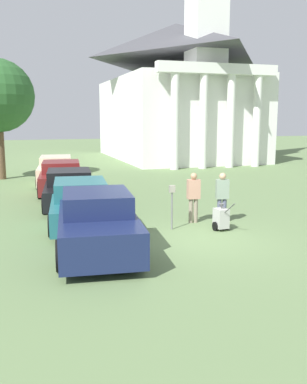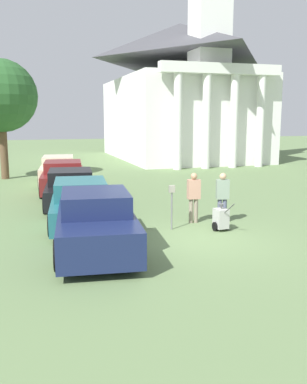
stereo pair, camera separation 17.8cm
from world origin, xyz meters
name	(u,v)px [view 1 (the left image)]	position (x,y,z in m)	size (l,w,h in m)	color
ground_plane	(195,241)	(0.00, 0.00, 0.00)	(120.00, 120.00, 0.00)	#607A4C
parked_car_navy	(97,222)	(-2.80, 0.07, 0.74)	(2.47, 5.19, 1.59)	#19234C
parked_car_teal	(80,203)	(-2.80, 3.08, 0.67)	(2.39, 5.26, 1.46)	#23666B
parked_car_black	(69,189)	(-2.80, 6.16, 0.67)	(2.39, 4.92, 1.44)	black
parked_car_maroon	(61,177)	(-2.80, 9.33, 0.70)	(2.41, 5.09, 1.48)	maroon
parked_car_cream	(56,171)	(-2.80, 12.08, 0.70)	(2.32, 5.40, 1.48)	beige
parking_meter	(172,199)	(-0.20, 1.37, 0.97)	(0.18, 0.09, 1.40)	slate
person_worker	(194,195)	(0.78, 1.99, 0.95)	(0.44, 0.26, 1.68)	gray
person_supervisor	(222,195)	(1.68, 1.69, 0.95)	(0.46, 0.32, 1.68)	#515670
equipment_cart	(221,218)	(1.22, 0.82, 0.39)	(0.49, 1.00, 1.00)	#B2B2AD
church	(178,86)	(8.47, 23.81, 6.11)	(10.53, 16.25, 25.42)	white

